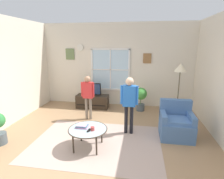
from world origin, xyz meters
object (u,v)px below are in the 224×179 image
person_red_shirt (88,93)px  floor_lamp (180,74)px  book_stack (82,126)px  cup (93,129)px  potted_plant_by_window (141,96)px  tv_stand (93,101)px  coffee_table (88,130)px  person_blue_shirt (129,99)px  armchair (176,124)px  remote_near_books (89,130)px  television (92,89)px

person_red_shirt → floor_lamp: 2.63m
book_stack → cup: cup is taller
cup → potted_plant_by_window: (0.97, 2.57, 0.01)m
tv_stand → coffee_table: (0.59, -2.53, 0.19)m
cup → person_blue_shirt: (0.70, 0.87, 0.41)m
armchair → book_stack: bearing=-159.5°
remote_near_books → book_stack: bearing=143.8°
tv_stand → book_stack: 2.53m
cup → floor_lamp: bearing=40.5°
remote_near_books → cup: bearing=20.0°
tv_stand → person_blue_shirt: size_ratio=0.78×
potted_plant_by_window → cup: bearing=-110.7°
coffee_table → person_blue_shirt: (0.82, 0.81, 0.48)m
potted_plant_by_window → floor_lamp: 1.64m
remote_near_books → potted_plant_by_window: (1.05, 2.60, 0.04)m
book_stack → potted_plant_by_window: potted_plant_by_window is taller
person_blue_shirt → person_red_shirt: size_ratio=1.09×
cup → coffee_table: bearing=153.4°
cup → person_blue_shirt: person_blue_shirt is taller
cup → potted_plant_by_window: 2.75m
tv_stand → person_red_shirt: (0.15, -1.01, 0.60)m
coffee_table → person_red_shirt: size_ratio=0.64×
armchair → person_blue_shirt: 1.29m
remote_near_books → coffee_table: bearing=117.8°
person_blue_shirt → person_red_shirt: person_blue_shirt is taller
book_stack → potted_plant_by_window: bearing=63.3°
person_blue_shirt → floor_lamp: size_ratio=0.84×
potted_plant_by_window → person_blue_shirt: bearing=-99.3°
tv_stand → armchair: 3.07m
television → tv_stand: bearing=90.0°
tv_stand → remote_near_books: remote_near_books is taller
book_stack → person_red_shirt: size_ratio=0.20×
book_stack → floor_lamp: floor_lamp is taller
armchair → floor_lamp: 1.38m
person_blue_shirt → potted_plant_by_window: bearing=80.7°
cup → person_red_shirt: bearing=109.6°
book_stack → coffee_table: bearing=-19.3°
television → armchair: size_ratio=0.71×
television → person_red_shirt: 1.02m
tv_stand → book_stack: (0.45, -2.48, 0.25)m
person_blue_shirt → potted_plant_by_window: 1.77m
television → person_blue_shirt: bearing=-50.6°
tv_stand → television: (0.00, -0.00, 0.46)m
book_stack → person_red_shirt: (-0.30, 1.47, 0.35)m
coffee_table → cup: size_ratio=10.10×
remote_near_books → person_red_shirt: person_red_shirt is taller
cup → television: bearing=105.4°
armchair → coffee_table: armchair is taller
coffee_table → person_red_shirt: bearing=106.1°
book_stack → potted_plant_by_window: size_ratio=0.33×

